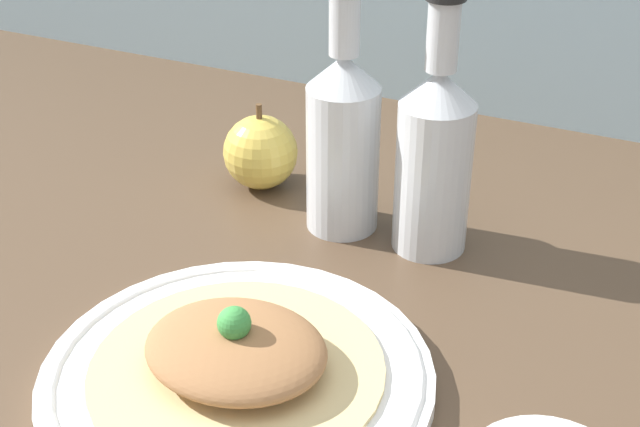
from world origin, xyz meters
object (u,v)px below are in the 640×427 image
object	(u,v)px
plate	(237,376)
cider_bottle_left	(343,135)
cider_bottle_right	(435,153)
apple	(260,152)
plated_food	(236,354)

from	to	relation	value
plate	cider_bottle_left	size ratio (longest dim) A/B	1.19
cider_bottle_left	plate	bearing A→B (deg)	-84.60
plate	cider_bottle_right	bearing A→B (deg)	75.33
cider_bottle_right	apple	size ratio (longest dim) A/B	2.68
cider_bottle_right	apple	distance (cm)	20.62
plate	apple	world-z (taller)	apple
plate	plated_food	xyz separation A→B (cm)	(0.00, -0.00, 2.11)
plate	cider_bottle_left	world-z (taller)	cider_bottle_left
cider_bottle_left	cider_bottle_right	bearing A→B (deg)	0.00
apple	cider_bottle_left	bearing A→B (deg)	-19.09
plate	cider_bottle_right	world-z (taller)	cider_bottle_right
cider_bottle_left	apple	world-z (taller)	cider_bottle_left
cider_bottle_left	cider_bottle_right	xyz separation A→B (cm)	(8.75, 0.00, 0.00)
cider_bottle_right	plate	bearing A→B (deg)	-104.67
plated_food	cider_bottle_right	bearing A→B (deg)	75.33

